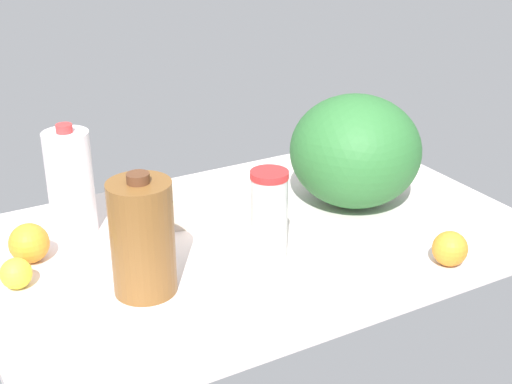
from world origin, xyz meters
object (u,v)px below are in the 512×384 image
Objects in this scene: tumbler_cup at (269,216)px; milk_jug at (70,183)px; chocolate_milk_jug at (142,238)px; egg_carton at (195,203)px; orange_beside_bowl at (342,141)px; watermelon at (355,151)px; orange_far_back at (29,243)px; lemon_loose at (16,273)px; orange_by_jug at (450,249)px.

milk_jug is (31.40, -32.48, 1.87)cm from tumbler_cup.
tumbler_cup is 0.81× the size of chocolate_milk_jug.
chocolate_milk_jug is 0.84× the size of egg_carton.
orange_beside_bowl is at bearing -147.54° from egg_carton.
watermelon reaches higher than orange_far_back.
egg_carton is at bearing -165.70° from lemon_loose.
orange_far_back is 1.00× the size of orange_beside_bowl.
tumbler_cup is 3.22× the size of lemon_loose.
orange_far_back is at bearing -117.39° from lemon_loose.
tumbler_cup reaches higher than egg_carton.
milk_jug reaches higher than lemon_loose.
watermelon is 1.24× the size of milk_jug.
orange_beside_bowl is (-91.98, -18.74, -0.02)cm from orange_far_back.
watermelon is at bearing -167.39° from chocolate_milk_jug.
tumbler_cup is 2.72× the size of orange_by_jug.
chocolate_milk_jug is at bearing 63.13° from egg_carton.
milk_jug is 16.81cm from orange_far_back.
watermelon is at bearing 59.31° from orange_beside_bowl.
chocolate_milk_jug is 3.96× the size of lemon_loose.
watermelon is 3.76× the size of orange_beside_bowl.
milk_jug is (4.68, -31.24, 0.39)cm from chocolate_milk_jug.
egg_carton is (5.16, -25.33, -6.17)cm from tumbler_cup.
milk_jug reaches higher than chocolate_milk_jug.
egg_carton reaches higher than lemon_loose.
tumbler_cup is 49.69cm from orange_far_back.
chocolate_milk_jug reaches higher than lemon_loose.
chocolate_milk_jug is 31.59cm from milk_jug.
orange_beside_bowl reaches higher than orange_by_jug.
watermelon is at bearing -179.99° from lemon_loose.
egg_carton is 38.27cm from orange_far_back.
orange_far_back reaches higher than lemon_loose.
watermelon is 35.67cm from orange_by_jug.
chocolate_milk_jug is at bearing 98.52° from milk_jug.
chocolate_milk_jug is 2.95× the size of orange_beside_bowl.
chocolate_milk_jug is (58.77, 13.14, -1.96)cm from watermelon.
milk_jug reaches higher than orange_beside_bowl.
lemon_loose is (80.18, 0.01, -10.31)cm from watermelon.
egg_carton is at bearing 17.49° from orange_beside_bowl.
chocolate_milk_jug is at bearing 126.79° from orange_far_back.
orange_beside_bowl is (-53.75, -16.94, 0.35)cm from egg_carton.
orange_beside_bowl is at bearing -168.48° from orange_far_back.
egg_carton is (-21.57, -24.09, -7.64)cm from chocolate_milk_jug.
egg_carton is 56.36cm from orange_beside_bowl.
lemon_loose is at bearing -31.52° from chocolate_milk_jug.
watermelon is 60.25cm from chocolate_milk_jug.
chocolate_milk_jug is 33.22cm from egg_carton.
milk_jug is 26.16cm from lemon_loose.
watermelon reaches higher than tumbler_cup.
orange_beside_bowl is at bearing -105.61° from orange_by_jug.
orange_far_back is at bearing 36.77° from milk_jug.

